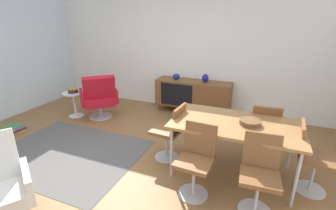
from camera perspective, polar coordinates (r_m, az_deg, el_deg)
name	(u,v)px	position (r m, az deg, el deg)	size (l,w,h in m)	color
ground_plane	(122,165)	(3.60, -10.80, -13.82)	(8.32, 8.32, 0.00)	olive
wall_back	(183,46)	(5.37, 3.71, 13.89)	(6.80, 0.12, 2.80)	white
sideboard	(193,94)	(5.19, 5.92, 2.72)	(1.60, 0.45, 0.72)	brown
vase_cobalt	(205,78)	(5.03, 8.88, 6.36)	(0.13, 0.13, 0.17)	navy
vase_sculptural_dark	(176,77)	(5.21, 1.99, 6.80)	(0.15, 0.15, 0.12)	navy
dining_table	(236,126)	(3.17, 15.79, -4.75)	(1.60, 0.90, 0.74)	olive
wooden_bowl_on_table	(250,122)	(3.14, 19.00, -3.91)	(0.26, 0.26, 0.06)	brown
dining_chair_far_end	(311,156)	(3.32, 30.96, -10.28)	(0.45, 0.42, 0.86)	brown
dining_chair_front_right	(260,172)	(2.78, 21.03, -14.63)	(0.43, 0.45, 0.86)	brown
dining_chair_front_left	(196,158)	(2.85, 6.75, -12.39)	(0.42, 0.45, 0.86)	brown
dining_chair_near_window	(171,130)	(3.45, 0.61, -5.98)	(0.45, 0.43, 0.86)	brown
dining_chair_back_right	(264,129)	(3.76, 21.92, -5.24)	(0.42, 0.45, 0.86)	brown
lounge_chair_red	(99,97)	(5.07, -16.10, 1.94)	(0.91, 0.91, 0.95)	red
side_table_round	(74,101)	(5.40, -21.39, 0.80)	(0.44, 0.44, 0.52)	white
fruit_bowl	(73,91)	(5.33, -21.70, 3.21)	(0.20, 0.20, 0.11)	#262628
magazine_stack	(12,129)	(5.24, -33.13, -4.91)	(0.35, 0.40, 0.12)	gold
area_rug	(69,153)	(4.11, -22.59, -10.46)	(2.20, 1.70, 0.01)	#595654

